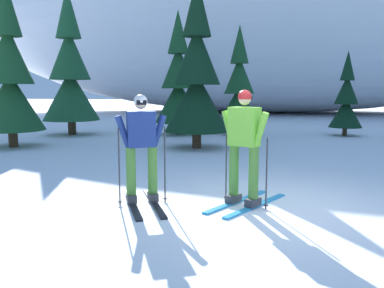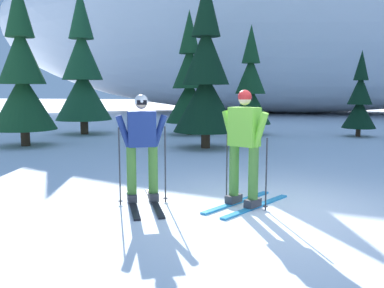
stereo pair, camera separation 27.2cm
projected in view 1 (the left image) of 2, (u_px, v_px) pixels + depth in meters
name	position (u px, v px, depth m)	size (l,w,h in m)	color
ground_plane	(273.00, 211.00, 6.06)	(120.00, 120.00, 0.00)	white
skier_navy_jacket	(142.00, 147.00, 6.39)	(1.10, 1.69, 1.70)	black
skier_lime_jacket	(244.00, 145.00, 6.23)	(1.22, 1.68, 1.77)	#2893CC
pine_tree_far_left	(10.00, 77.00, 12.50)	(1.98, 1.98, 5.12)	#47301E
pine_tree_left	(70.00, 74.00, 15.90)	(2.18, 2.18, 5.65)	#47301E
pine_tree_center_left	(178.00, 83.00, 15.95)	(1.84, 1.84, 4.77)	#47301E
pine_tree_center	(197.00, 78.00, 12.28)	(1.95, 1.95, 5.06)	#47301E
pine_tree_center_right	(239.00, 89.00, 16.07)	(1.63, 1.63, 4.22)	#47301E
pine_tree_right	(346.00, 101.00, 15.63)	(1.24, 1.24, 3.20)	#47301E
snow_ridge_background	(268.00, 18.00, 30.40)	(45.00, 20.35, 13.98)	white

